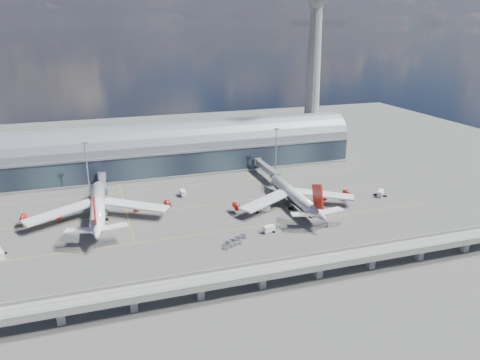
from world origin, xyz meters
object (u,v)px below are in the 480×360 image
object	(u,v)px
airliner_left	(98,207)
cargo_train_1	(233,245)
service_truck_1	(269,229)
service_truck_2	(262,208)
service_truck_5	(101,211)
floodlight_mast_left	(87,166)
floodlight_mast_right	(276,150)
service_truck_4	(183,193)
cargo_train_0	(236,239)
airliner_right	(295,197)
control_tower	(313,73)
service_truck_3	(380,193)
cargo_train_2	(334,224)

from	to	relation	value
airliner_left	cargo_train_1	xyz separation A→B (m)	(47.07, -42.23, -4.95)
service_truck_1	service_truck_2	world-z (taller)	service_truck_1
airliner_left	service_truck_5	xyz separation A→B (m)	(1.26, 5.63, -4.24)
cargo_train_1	service_truck_5	bearing A→B (deg)	68.17
floodlight_mast_left	service_truck_5	size ratio (longest dim) A/B	4.16
floodlight_mast_right	service_truck_4	xyz separation A→B (m)	(-56.82, -19.78, -12.17)
service_truck_1	cargo_train_0	xyz separation A→B (m)	(-15.19, -4.03, -0.40)
cargo_train_0	airliner_right	bearing A→B (deg)	-25.20
floodlight_mast_left	cargo_train_1	size ratio (longest dim) A/B	3.00
service_truck_4	service_truck_5	size ratio (longest dim) A/B	0.82
floodlight_mast_left	service_truck_1	distance (m)	99.43
service_truck_1	floodlight_mast_right	bearing A→B (deg)	-39.18
control_tower	airliner_left	distance (m)	154.32
floodlight_mast_right	airliner_left	size ratio (longest dim) A/B	0.39
service_truck_3	service_truck_5	world-z (taller)	service_truck_3
airliner_right	control_tower	bearing A→B (deg)	60.64
floodlight_mast_right	cargo_train_1	world-z (taller)	floodlight_mast_right
control_tower	service_truck_4	world-z (taller)	control_tower
service_truck_1	service_truck_2	size ratio (longest dim) A/B	0.66
service_truck_2	service_truck_4	distance (m)	42.45
service_truck_4	service_truck_5	distance (m)	40.76
service_truck_2	cargo_train_2	xyz separation A→B (m)	(22.90, -24.23, -0.64)
service_truck_1	service_truck_3	world-z (taller)	service_truck_3
airliner_right	floodlight_mast_left	bearing A→B (deg)	151.73
service_truck_3	cargo_train_2	bearing A→B (deg)	-104.29
airliner_left	cargo_train_2	size ratio (longest dim) A/B	9.69
service_truck_5	cargo_train_0	world-z (taller)	service_truck_5
cargo_train_0	cargo_train_1	size ratio (longest dim) A/B	1.25
cargo_train_2	service_truck_3	bearing A→B (deg)	-50.45
cargo_train_1	cargo_train_2	world-z (taller)	cargo_train_2
floodlight_mast_right	cargo_train_2	distance (m)	75.83
control_tower	airliner_right	world-z (taller)	control_tower
floodlight_mast_right	airliner_left	xyz separation A→B (m)	(-97.06, -37.31, -7.92)
service_truck_5	cargo_train_0	bearing A→B (deg)	-78.29
airliner_right	service_truck_4	bearing A→B (deg)	147.55
control_tower	cargo_train_2	xyz separation A→B (m)	(-39.49, -102.60, -50.86)
floodlight_mast_right	cargo_train_0	world-z (taller)	floodlight_mast_right
cargo_train_0	cargo_train_1	world-z (taller)	cargo_train_0
service_truck_4	cargo_train_1	distance (m)	60.16
service_truck_2	service_truck_5	xyz separation A→B (m)	(-68.41, 18.69, 0.06)
control_tower	floodlight_mast_left	xyz separation A→B (m)	(-135.00, -28.00, -38.00)
service_truck_5	cargo_train_2	xyz separation A→B (m)	(91.31, -42.92, -0.70)
floodlight_mast_right	service_truck_4	bearing A→B (deg)	-160.81
cargo_train_0	cargo_train_1	distance (m)	4.26
service_truck_4	airliner_right	bearing A→B (deg)	-35.84
service_truck_2	cargo_train_2	world-z (taller)	service_truck_2
floodlight_mast_left	service_truck_2	world-z (taller)	floodlight_mast_left
airliner_left	service_truck_5	size ratio (longest dim) A/B	10.62
service_truck_2	cargo_train_2	size ratio (longest dim) A/B	1.15
control_tower	floodlight_mast_left	bearing A→B (deg)	-168.28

